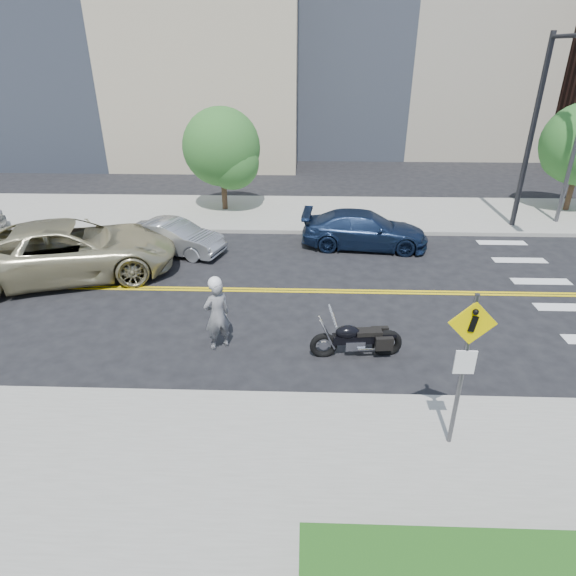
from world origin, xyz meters
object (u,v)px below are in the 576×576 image
Objects in this scene: pedestrian_sign at (465,359)px; parked_car_silver at (174,237)px; motorcyclist at (217,313)px; motorcycle at (357,332)px; parked_car_blue at (365,230)px; suv at (70,250)px.

pedestrian_sign is 0.84× the size of parked_car_silver.
motorcyclist is 0.90× the size of motorcycle.
parked_car_silver is at bearing 102.27° from parked_car_blue.
motorcyclist is 8.08m from parked_car_blue.
pedestrian_sign is 1.42× the size of motorcycle.
motorcycle is at bearing 177.65° from parked_car_blue.
parked_car_blue is (6.81, 0.84, 0.07)m from parked_car_silver.
motorcyclist is 0.29× the size of suv.
suv is (-8.61, 4.18, 0.25)m from motorcycle.
motorcycle is 8.58m from parked_car_silver.
pedestrian_sign is 12.35m from suv.
pedestrian_sign is at bearing -124.10° from parked_car_silver.
pedestrian_sign is 5.79m from motorcyclist.
motorcyclist is at bearing -144.47° from suv.
parked_car_silver is (2.74, 2.08, -0.31)m from suv.
pedestrian_sign reaches higher than motorcyclist.
suv is at bearing 144.72° from parked_car_silver.
pedestrian_sign reaches higher than suv.
suv is (-10.03, 7.13, -1.06)m from pedestrian_sign.
motorcycle is (-1.41, 2.95, -1.32)m from pedestrian_sign.
parked_car_blue is (0.94, 7.10, 0.02)m from motorcycle.
parked_car_silver is 0.79× the size of parked_car_blue.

